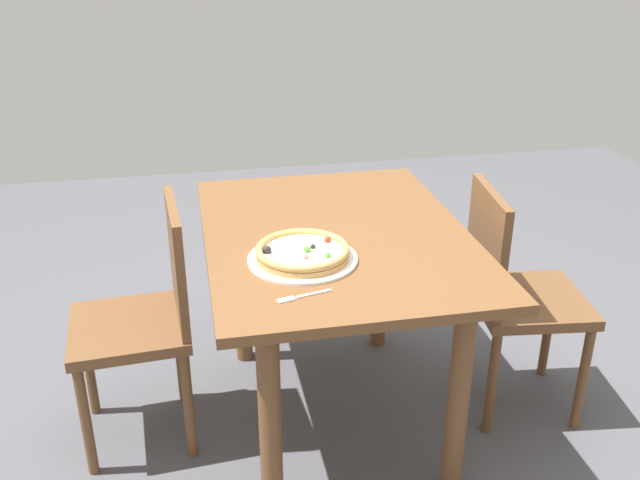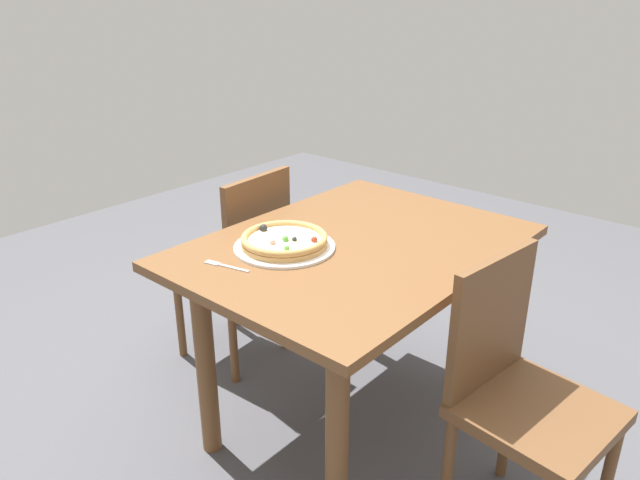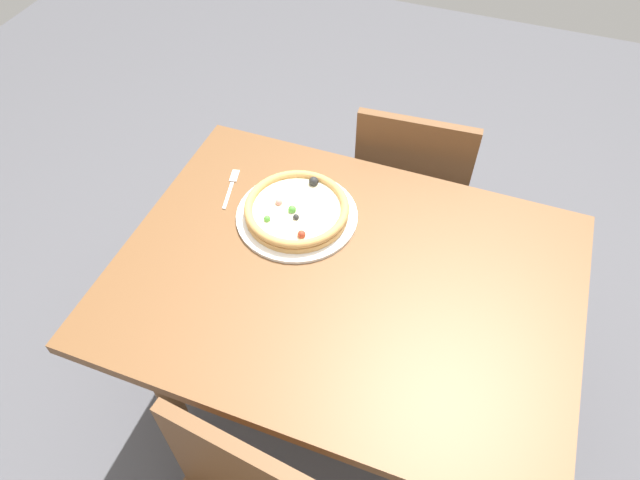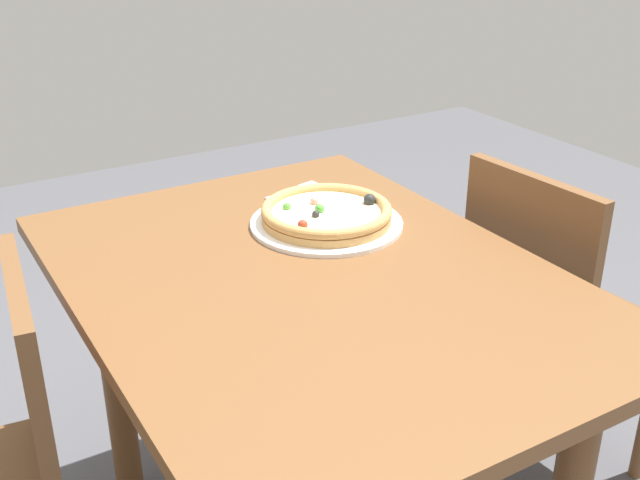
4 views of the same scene
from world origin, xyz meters
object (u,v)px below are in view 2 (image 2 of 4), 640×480
object	(u,v)px
chair_far	(240,259)
pizza	(284,240)
chair_near	(519,392)
dining_table	(354,275)
plate	(284,247)
fork	(223,265)

from	to	relation	value
chair_far	pizza	distance (m)	0.64
pizza	chair_near	bearing A→B (deg)	-80.01
dining_table	chair_far	bearing A→B (deg)	86.47
chair_near	pizza	xyz separation A→B (m)	(-0.14, 0.81, 0.31)
chair_near	pizza	distance (m)	0.88
plate	fork	xyz separation A→B (m)	(-0.23, 0.05, -0.00)
chair_near	chair_far	size ratio (longest dim) A/B	1.00
chair_far	pizza	size ratio (longest dim) A/B	3.02
dining_table	plate	bearing A→B (deg)	142.40
dining_table	pizza	distance (m)	0.29
dining_table	chair_near	xyz separation A→B (m)	(-0.05, -0.66, -0.15)
chair_near	fork	xyz separation A→B (m)	(-0.37, 0.86, 0.28)
plate	pizza	size ratio (longest dim) A/B	1.17
dining_table	chair_far	xyz separation A→B (m)	(0.04, 0.66, -0.15)
chair_near	chair_far	bearing A→B (deg)	-87.37
pizza	fork	xyz separation A→B (m)	(-0.23, 0.05, -0.03)
chair_far	chair_near	bearing A→B (deg)	-98.05
plate	fork	world-z (taller)	plate
plate	pizza	distance (m)	0.03
plate	chair_far	bearing A→B (deg)	65.10
chair_near	chair_far	xyz separation A→B (m)	(0.09, 1.32, 0.00)
chair_near	plate	size ratio (longest dim) A/B	2.58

